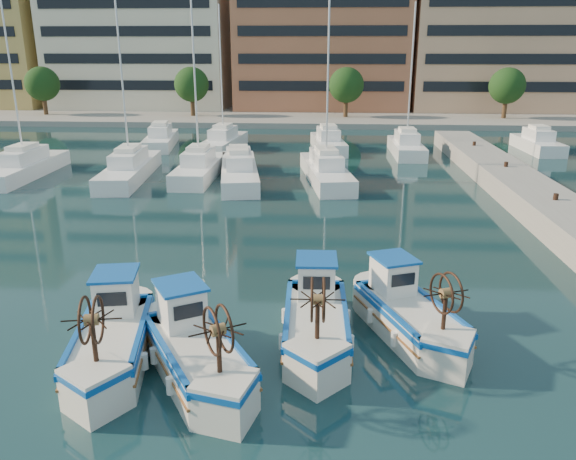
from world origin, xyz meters
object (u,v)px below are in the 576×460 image
object	(u,v)px
fishing_boat_a	(113,336)
fishing_boat_d	(408,312)
fishing_boat_c	(316,317)
fishing_boat_b	(195,348)

from	to	relation	value
fishing_boat_a	fishing_boat_d	world-z (taller)	fishing_boat_a
fishing_boat_c	fishing_boat_d	size ratio (longest dim) A/B	1.01
fishing_boat_b	fishing_boat_a	bearing A→B (deg)	136.96
fishing_boat_b	fishing_boat_d	distance (m)	6.32
fishing_boat_b	fishing_boat_d	xyz separation A→B (m)	(5.77, 2.59, -0.02)
fishing_boat_a	fishing_boat_d	distance (m)	8.39
fishing_boat_d	fishing_boat_b	bearing A→B (deg)	-177.58
fishing_boat_a	fishing_boat_b	world-z (taller)	fishing_boat_a
fishing_boat_b	fishing_boat_d	world-z (taller)	fishing_boat_b
fishing_boat_b	fishing_boat_c	xyz separation A→B (m)	(3.09, 1.99, 0.01)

